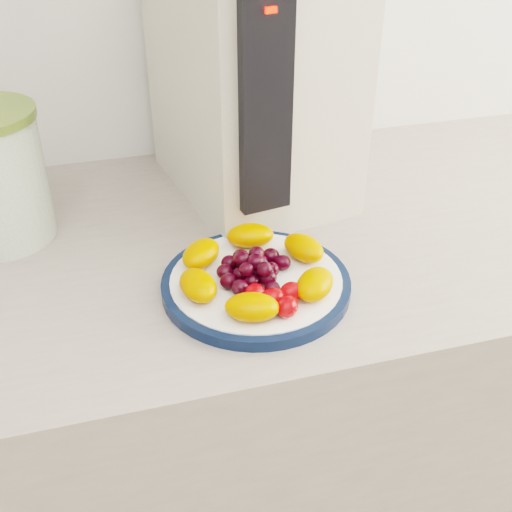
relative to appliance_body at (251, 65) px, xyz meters
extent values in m
cube|color=gray|center=(-0.17, -0.14, -0.65)|extent=(3.50, 0.60, 0.90)
cube|color=brown|center=(-0.17, -0.14, -0.68)|extent=(3.48, 0.58, 0.84)
cylinder|color=#0A1936|center=(-0.07, -0.27, -0.19)|extent=(0.24, 0.24, 0.01)
cylinder|color=white|center=(-0.07, -0.27, -0.19)|extent=(0.21, 0.21, 0.02)
cube|color=beige|center=(0.00, 0.00, 0.00)|extent=(0.27, 0.35, 0.39)
cube|color=black|center=(-0.03, -0.17, 0.01)|extent=(0.07, 0.03, 0.29)
cube|color=#FF0C05|center=(-0.03, -0.18, 0.12)|extent=(0.01, 0.01, 0.01)
ellipsoid|color=#D66100|center=(0.00, -0.25, -0.16)|extent=(0.06, 0.07, 0.03)
ellipsoid|color=#D66100|center=(-0.06, -0.20, -0.16)|extent=(0.07, 0.05, 0.03)
ellipsoid|color=#D66100|center=(-0.13, -0.22, -0.16)|extent=(0.07, 0.07, 0.03)
ellipsoid|color=#D66100|center=(-0.14, -0.29, -0.16)|extent=(0.05, 0.07, 0.03)
ellipsoid|color=#D66100|center=(-0.09, -0.35, -0.16)|extent=(0.07, 0.06, 0.03)
ellipsoid|color=#D66100|center=(-0.01, -0.32, -0.16)|extent=(0.07, 0.07, 0.03)
ellipsoid|color=black|center=(-0.07, -0.27, -0.17)|extent=(0.02, 0.02, 0.02)
ellipsoid|color=black|center=(-0.05, -0.27, -0.17)|extent=(0.02, 0.02, 0.02)
ellipsoid|color=black|center=(-0.06, -0.26, -0.17)|extent=(0.02, 0.02, 0.02)
ellipsoid|color=black|center=(-0.08, -0.26, -0.17)|extent=(0.02, 0.02, 0.02)
ellipsoid|color=black|center=(-0.09, -0.27, -0.17)|extent=(0.02, 0.02, 0.02)
ellipsoid|color=black|center=(-0.08, -0.29, -0.17)|extent=(0.02, 0.02, 0.02)
ellipsoid|color=black|center=(-0.06, -0.29, -0.17)|extent=(0.02, 0.02, 0.02)
ellipsoid|color=black|center=(-0.03, -0.26, -0.17)|extent=(0.02, 0.02, 0.02)
ellipsoid|color=black|center=(-0.04, -0.25, -0.17)|extent=(0.02, 0.02, 0.02)
ellipsoid|color=black|center=(-0.06, -0.24, -0.17)|extent=(0.02, 0.02, 0.02)
ellipsoid|color=black|center=(-0.08, -0.24, -0.17)|extent=(0.02, 0.02, 0.02)
ellipsoid|color=black|center=(-0.10, -0.25, -0.17)|extent=(0.02, 0.02, 0.02)
ellipsoid|color=black|center=(-0.11, -0.26, -0.17)|extent=(0.02, 0.02, 0.02)
ellipsoid|color=black|center=(-0.11, -0.28, -0.17)|extent=(0.02, 0.02, 0.02)
ellipsoid|color=black|center=(-0.10, -0.30, -0.17)|extent=(0.02, 0.02, 0.02)
ellipsoid|color=black|center=(-0.08, -0.31, -0.17)|extent=(0.02, 0.02, 0.02)
ellipsoid|color=black|center=(-0.06, -0.31, -0.17)|extent=(0.02, 0.02, 0.02)
ellipsoid|color=black|center=(-0.07, -0.27, -0.15)|extent=(0.02, 0.02, 0.02)
ellipsoid|color=black|center=(-0.06, -0.26, -0.15)|extent=(0.02, 0.02, 0.02)
ellipsoid|color=black|center=(-0.08, -0.26, -0.15)|extent=(0.02, 0.02, 0.02)
ellipsoid|color=black|center=(-0.08, -0.28, -0.15)|extent=(0.02, 0.02, 0.02)
ellipsoid|color=black|center=(-0.06, -0.29, -0.15)|extent=(0.02, 0.02, 0.02)
ellipsoid|color=#E90506|center=(-0.06, -0.33, -0.17)|extent=(0.03, 0.03, 0.02)
ellipsoid|color=#E90506|center=(-0.04, -0.33, -0.17)|extent=(0.04, 0.04, 0.02)
ellipsoid|color=#E90506|center=(-0.05, -0.35, -0.17)|extent=(0.04, 0.04, 0.02)
ellipsoid|color=#E90506|center=(-0.08, -0.32, -0.17)|extent=(0.03, 0.04, 0.02)
camera|label=1|loc=(-0.24, -0.90, 0.28)|focal=45.00mm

